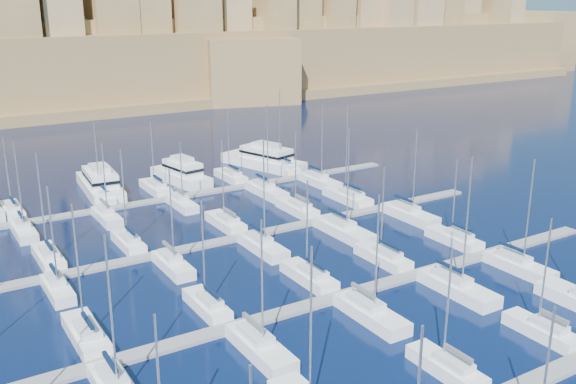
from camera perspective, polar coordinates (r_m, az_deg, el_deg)
ground at (r=80.37m, az=-1.23°, el=-6.41°), size 600.00×600.00×0.00m
pontoon_mid_near at (r=71.14m, az=3.74°, el=-9.51°), size 84.00×2.00×0.40m
pontoon_mid_far at (r=88.44m, az=-4.52°, el=-4.10°), size 84.00×2.00×0.40m
pontoon_far at (r=107.48m, az=-9.90°, el=-0.47°), size 84.00×2.00×0.40m
sailboat_3 at (r=59.89m, az=13.96°, el=-14.90°), size 2.40×7.99×12.11m
sailboat_4 at (r=68.54m, az=21.67°, el=-11.35°), size 2.34×7.81×12.42m
sailboat_13 at (r=66.13m, az=-17.52°, el=-11.95°), size 2.68×8.92×14.04m
sailboat_14 at (r=69.16m, az=-7.18°, el=-9.94°), size 2.37×7.89×12.44m
sailboat_15 at (r=75.27m, az=1.90°, el=-7.49°), size 2.65×8.85×12.47m
sailboat_16 at (r=81.33m, az=8.47°, el=-5.76°), size 2.60×8.65×12.58m
sailboat_17 at (r=89.28m, az=14.57°, el=-4.05°), size 2.58×8.61×11.90m
sailboat_20 at (r=61.20m, az=-2.52°, el=-13.60°), size 2.78×9.26×13.71m
sailboat_21 at (r=67.51m, az=7.34°, el=-10.62°), size 2.86×9.52×13.97m
sailboat_22 at (r=74.83m, az=14.80°, el=-8.20°), size 3.04×10.14×16.21m
sailboat_23 at (r=82.82m, az=19.82°, el=-6.18°), size 2.74×9.14×14.42m
sailboat_25 at (r=85.91m, az=-20.52°, el=-5.43°), size 2.60×8.67×14.27m
sailboat_26 at (r=87.82m, az=-13.98°, el=-4.35°), size 2.43×8.09×13.61m
sailboat_27 at (r=93.05m, az=-5.55°, el=-2.70°), size 2.63×8.76×13.06m
sailboat_28 at (r=98.73m, az=0.84°, el=-1.46°), size 2.65×8.82×12.90m
sailboat_29 at (r=104.70m, az=5.33°, el=-0.43°), size 3.02×10.08×16.12m
sailboat_31 at (r=76.67m, az=-19.80°, el=-8.08°), size 2.30×7.68×13.03m
sailboat_32 at (r=79.64m, az=-10.21°, el=-6.35°), size 2.52×8.40×13.14m
sailboat_33 at (r=84.03m, az=-2.29°, el=-4.80°), size 2.80×9.34×15.35m
sailboat_34 at (r=89.82m, az=4.97°, el=-3.38°), size 3.28×10.93×15.55m
sailboat_35 at (r=97.72m, az=10.74°, el=-1.94°), size 3.02×10.05×14.29m
sailboat_37 at (r=106.33m, az=-23.28°, el=-1.53°), size 2.55×8.49×12.35m
sailboat_38 at (r=108.95m, az=-16.29°, el=-0.38°), size 2.65×8.84×13.70m
sailboat_39 at (r=111.72m, az=-11.69°, el=0.38°), size 2.74×9.13×12.34m
sailboat_40 at (r=116.92m, az=-5.10°, el=1.40°), size 2.64×8.80×13.09m
sailboat_41 at (r=122.31m, az=-0.58°, el=2.18°), size 2.86×9.54×15.95m
sailboat_43 at (r=96.71m, az=-22.43°, el=-3.18°), size 2.48×8.27×13.79m
sailboat_44 at (r=98.89m, az=-15.81°, el=-2.09°), size 2.49×8.31×12.16m
sailboat_45 at (r=102.55m, az=-9.43°, el=-1.00°), size 2.44×8.13×10.97m
sailboat_46 at (r=107.84m, az=-1.96°, el=0.15°), size 3.02×10.08×15.66m
sailboat_47 at (r=113.52m, az=2.82°, el=0.99°), size 2.95×9.84×14.99m
motor_yacht_b at (r=113.04m, az=-16.35°, el=0.75°), size 6.50×17.40×5.25m
motor_yacht_c at (r=116.07m, az=-9.44°, el=1.63°), size 6.60×14.69×5.25m
motor_yacht_d at (r=125.33m, az=-2.11°, el=2.98°), size 10.73×18.89×5.25m
fortified_city at (r=222.79m, az=-22.39°, el=11.24°), size 460.00×108.95×59.52m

